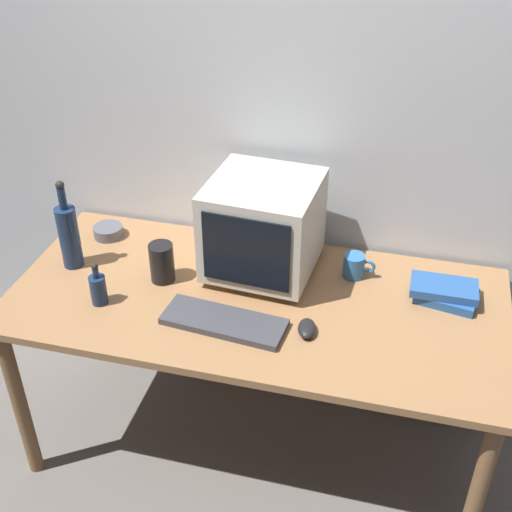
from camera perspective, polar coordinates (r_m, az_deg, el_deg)
The scene contains 12 objects.
ground_plane at distance 2.89m, azimuth -0.00°, elevation -15.61°, with size 6.00×6.00×0.00m, color slate.
back_wall at distance 2.52m, azimuth 2.70°, elevation 11.71°, with size 4.00×0.08×2.50m, color silver.
desk at distance 2.42m, azimuth -0.00°, elevation -5.14°, with size 1.77×0.82×0.76m.
crt_monitor at distance 2.40m, azimuth 0.61°, elevation 2.54°, with size 0.41×0.41×0.37m.
keyboard at distance 2.25m, azimuth -2.77°, elevation -5.67°, with size 0.42×0.15×0.02m, color #3F3F47.
computer_mouse at distance 2.22m, azimuth 4.39°, elevation -6.23°, with size 0.06×0.10×0.04m, color black.
bottle_tall at distance 2.56m, azimuth -15.79°, elevation 1.79°, with size 0.08×0.08×0.36m.
bottle_short at distance 2.38m, azimuth -13.42°, elevation -2.72°, with size 0.06×0.06×0.17m.
book_stack at distance 2.44m, azimuth 15.96°, elevation -3.02°, with size 0.24×0.18×0.06m.
mug at distance 2.48m, azimuth 8.47°, elevation -0.84°, with size 0.12×0.08×0.09m.
cd_spindle at distance 2.77m, azimuth -12.59°, elevation 2.09°, with size 0.12×0.12×0.04m, color #595B66.
metal_canister at distance 2.44m, azimuth -8.10°, elevation -0.56°, with size 0.09×0.09×0.15m, color black.
Camera 1 is at (0.47, -1.82, 2.20)m, focal length 46.53 mm.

